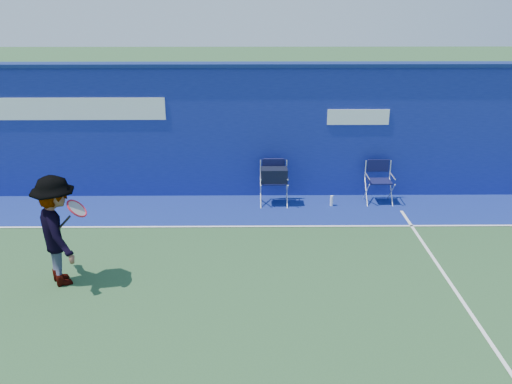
{
  "coord_description": "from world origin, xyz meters",
  "views": [
    {
      "loc": [
        1.18,
        -7.02,
        4.63
      ],
      "look_at": [
        1.27,
        2.6,
        1.0
      ],
      "focal_mm": 38.0,
      "sensor_mm": 36.0,
      "label": 1
    }
  ],
  "objects_px": {
    "tennis_player": "(58,231)",
    "directors_chair_left": "(274,186)",
    "directors_chair_right": "(379,190)",
    "water_bottle": "(332,201)"
  },
  "relations": [
    {
      "from": "water_bottle",
      "to": "tennis_player",
      "type": "xyz_separation_m",
      "value": [
        -4.97,
        -3.33,
        0.81
      ]
    },
    {
      "from": "directors_chair_left",
      "to": "tennis_player",
      "type": "xyz_separation_m",
      "value": [
        -3.66,
        -3.47,
        0.51
      ]
    },
    {
      "from": "water_bottle",
      "to": "directors_chair_right",
      "type": "bearing_deg",
      "value": 11.05
    },
    {
      "from": "directors_chair_left",
      "to": "directors_chair_right",
      "type": "xyz_separation_m",
      "value": [
        2.41,
        0.08,
        -0.13
      ]
    },
    {
      "from": "directors_chair_left",
      "to": "water_bottle",
      "type": "distance_m",
      "value": 1.35
    },
    {
      "from": "directors_chair_right",
      "to": "tennis_player",
      "type": "height_order",
      "value": "tennis_player"
    },
    {
      "from": "directors_chair_right",
      "to": "water_bottle",
      "type": "distance_m",
      "value": 1.14
    },
    {
      "from": "directors_chair_right",
      "to": "tennis_player",
      "type": "bearing_deg",
      "value": -149.7
    },
    {
      "from": "directors_chair_right",
      "to": "water_bottle",
      "type": "xyz_separation_m",
      "value": [
        -1.1,
        -0.22,
        -0.18
      ]
    },
    {
      "from": "tennis_player",
      "to": "directors_chair_left",
      "type": "bearing_deg",
      "value": 43.44
    }
  ]
}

